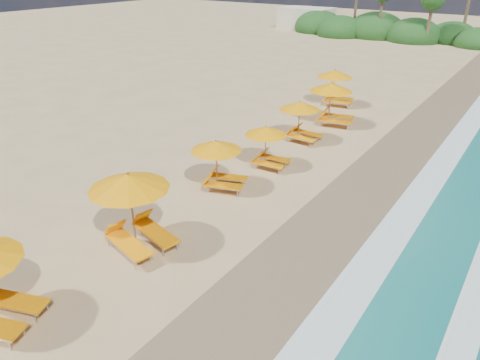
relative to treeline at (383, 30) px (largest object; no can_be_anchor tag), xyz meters
The scene contains 11 objects.
ground 46.60m from the treeline, 77.68° to the right, with size 160.00×160.00×0.00m, color tan.
wet_sand 47.61m from the treeline, 72.97° to the right, with size 4.00×160.00×0.01m, color #7C654A.
surf_foam 48.47m from the treeline, 69.92° to the right, with size 4.00×160.00×0.01m.
station_3 50.32m from the treeline, 80.15° to the right, with size 3.26×3.13×2.67m.
station_4 45.35m from the treeline, 79.46° to the right, with size 2.80×2.75×2.17m.
station_5 42.50m from the treeline, 78.07° to the right, with size 2.27×2.13×1.99m.
station_6 38.65m from the treeline, 77.37° to the right, with size 2.35×2.17×2.17m.
station_7 35.43m from the treeline, 75.77° to the right, with size 3.13×3.02×2.53m.
station_8 31.37m from the treeline, 76.68° to the right, with size 2.91×2.79×2.38m.
treeline is the anchor object (origin of this frame).
beach_building 12.32m from the treeline, 168.35° to the left, with size 7.00×5.00×2.80m, color beige.
Camera 1 is at (8.59, -12.28, 8.62)m, focal length 33.05 mm.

